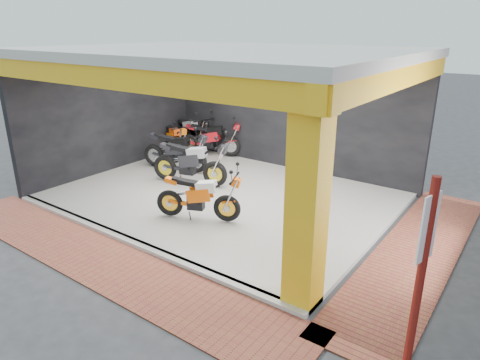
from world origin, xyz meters
name	(u,v)px	position (x,y,z in m)	size (l,w,h in m)	color
ground	(167,226)	(0.00, 0.00, 0.00)	(80.00, 80.00, 0.00)	#2D2D30
showroom_floor	(223,197)	(0.00, 2.00, 0.05)	(8.00, 6.00, 0.10)	silver
showroom_ceiling	(221,52)	(0.00, 2.00, 3.60)	(8.40, 6.40, 0.20)	beige
back_wall	(286,112)	(0.00, 5.10, 1.75)	(8.20, 0.20, 3.50)	black
left_wall	(113,113)	(-4.10, 2.00, 1.75)	(0.20, 6.20, 3.50)	black
corner_column	(307,202)	(3.75, -0.75, 1.75)	(0.50, 0.50, 3.50)	yellow
header_beam_front	(116,78)	(0.00, -1.00, 3.30)	(8.40, 0.30, 0.40)	yellow
header_beam_right	(396,77)	(4.00, 2.00, 3.30)	(0.30, 6.40, 0.40)	yellow
floor_kerb	(131,242)	(0.00, -1.02, 0.05)	(8.00, 0.20, 0.10)	silver
paver_front	(99,259)	(0.00, -1.80, 0.01)	(9.00, 1.40, 0.03)	brown
paver_right	(417,252)	(4.80, 2.00, 0.01)	(1.40, 7.00, 0.03)	brown
signpost	(422,270)	(5.48, -1.15, 1.43)	(0.11, 0.36, 2.61)	maroon
moto_hero	(227,196)	(1.08, 0.78, 0.72)	(2.04, 0.76, 1.25)	#FF640A
moto_row_a	(215,162)	(-0.52, 2.33, 0.81)	(2.33, 0.86, 1.42)	black
moto_row_b	(196,150)	(-1.69, 2.91, 0.80)	(2.29, 0.85, 1.40)	black
moto_row_c	(181,140)	(-3.09, 3.76, 0.72)	(2.04, 0.76, 1.25)	orange
moto_row_d	(230,137)	(-1.91, 4.85, 0.77)	(2.20, 0.82, 1.35)	#B5131C
moto_row_e	(200,133)	(-2.92, 4.53, 0.81)	(2.33, 0.86, 1.43)	black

